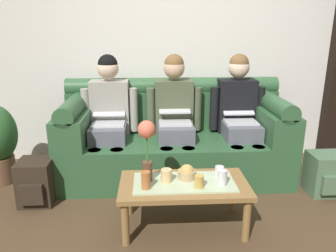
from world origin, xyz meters
TOP-DOWN VIEW (x-y plane):
  - ground_plane at (0.00, 0.00)m, footprint 14.00×14.00m
  - back_wall_patterned at (0.00, 1.70)m, footprint 6.00×0.12m
  - couch at (-0.00, 1.17)m, footprint 2.22×0.88m
  - person_left at (-0.65, 1.17)m, footprint 0.56×0.67m
  - person_middle at (0.00, 1.17)m, footprint 0.56×0.67m
  - person_right at (0.65, 1.17)m, footprint 0.56×0.67m
  - coffee_table at (0.00, 0.20)m, footprint 0.96×0.50m
  - flower_vase at (-0.27, 0.24)m, footprint 0.13×0.13m
  - snack_bowl at (0.03, 0.26)m, footprint 0.14×0.14m
  - cup_near_left at (0.27, 0.14)m, footprint 0.07×0.07m
  - cup_near_right at (0.10, 0.10)m, footprint 0.07×0.07m
  - cup_far_center at (0.28, 0.28)m, footprint 0.07×0.07m
  - cup_far_left at (-0.13, 0.21)m, footprint 0.08×0.08m
  - cup_far_right at (-0.28, 0.11)m, footprint 0.06×0.06m
  - backpack_right at (1.35, 0.66)m, footprint 0.32×0.32m
  - backpack_left at (-1.23, 0.63)m, footprint 0.28×0.32m

SIDE VIEW (x-z plane):
  - ground_plane at x=0.00m, z-range 0.00..0.00m
  - backpack_right at x=1.35m, z-range 0.00..0.38m
  - backpack_left at x=-1.23m, z-range 0.00..0.39m
  - coffee_table at x=0.00m, z-range 0.13..0.51m
  - couch at x=0.00m, z-range -0.11..0.85m
  - cup_far_center at x=0.28m, z-range 0.38..0.46m
  - snack_bowl at x=0.03m, z-range 0.37..0.48m
  - cup_near_right at x=0.10m, z-range 0.38..0.47m
  - cup_far_left at x=-0.13m, z-range 0.38..0.47m
  - cup_near_left at x=0.27m, z-range 0.38..0.49m
  - cup_far_right at x=-0.28m, z-range 0.38..0.51m
  - person_right at x=0.65m, z-range 0.05..1.27m
  - person_left at x=-0.65m, z-range 0.05..1.27m
  - person_middle at x=0.00m, z-range 0.05..1.27m
  - flower_vase at x=-0.27m, z-range 0.45..0.92m
  - back_wall_patterned at x=0.00m, z-range 0.00..2.90m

